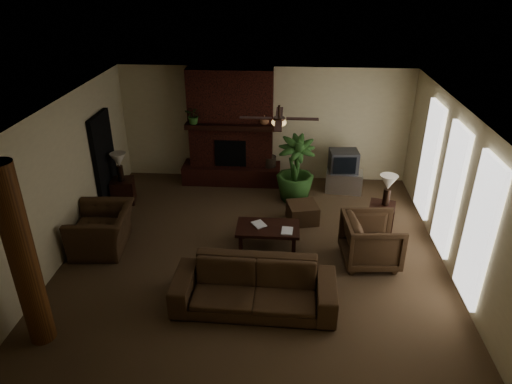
# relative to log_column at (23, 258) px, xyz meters

# --- Properties ---
(room_shell) EXTENTS (7.00, 7.00, 7.00)m
(room_shell) POSITION_rel_log_column_xyz_m (2.95, 2.40, 0.00)
(room_shell) COLOR brown
(room_shell) RESTS_ON ground
(fireplace) EXTENTS (2.40, 0.70, 2.80)m
(fireplace) POSITION_rel_log_column_xyz_m (2.15, 5.62, -0.24)
(fireplace) COLOR #451A12
(fireplace) RESTS_ON ground
(windows) EXTENTS (0.08, 3.65, 2.35)m
(windows) POSITION_rel_log_column_xyz_m (6.40, 2.60, -0.05)
(windows) COLOR white
(windows) RESTS_ON ground
(log_column) EXTENTS (0.36, 0.36, 2.80)m
(log_column) POSITION_rel_log_column_xyz_m (0.00, 0.00, 0.00)
(log_column) COLOR brown
(log_column) RESTS_ON ground
(doorway) EXTENTS (0.10, 1.00, 2.10)m
(doorway) POSITION_rel_log_column_xyz_m (-0.49, 4.20, -0.35)
(doorway) COLOR black
(doorway) RESTS_ON ground
(ceiling_fan) EXTENTS (1.35, 1.35, 0.37)m
(ceiling_fan) POSITION_rel_log_column_xyz_m (3.35, 2.70, 1.13)
(ceiling_fan) COLOR black
(ceiling_fan) RESTS_ON ceiling
(sofa) EXTENTS (2.58, 0.81, 1.00)m
(sofa) POSITION_rel_log_column_xyz_m (3.05, 0.91, -0.90)
(sofa) COLOR #432E1C
(sofa) RESTS_ON ground
(armchair_left) EXTENTS (0.90, 1.29, 1.07)m
(armchair_left) POSITION_rel_log_column_xyz_m (0.04, 2.41, -0.87)
(armchair_left) COLOR #432E1C
(armchair_left) RESTS_ON ground
(armchair_right) EXTENTS (0.99, 1.05, 1.00)m
(armchair_right) POSITION_rel_log_column_xyz_m (5.08, 2.27, -0.90)
(armchair_right) COLOR #432E1C
(armchair_right) RESTS_ON ground
(coffee_table) EXTENTS (1.20, 0.70, 0.43)m
(coffee_table) POSITION_rel_log_column_xyz_m (3.19, 2.67, -1.03)
(coffee_table) COLOR black
(coffee_table) RESTS_ON ground
(ottoman) EXTENTS (0.72, 0.72, 0.40)m
(ottoman) POSITION_rel_log_column_xyz_m (3.88, 3.69, -1.20)
(ottoman) COLOR #432E1C
(ottoman) RESTS_ON ground
(tv_stand) EXTENTS (0.90, 0.60, 0.50)m
(tv_stand) POSITION_rel_log_column_xyz_m (4.90, 5.22, -1.15)
(tv_stand) COLOR #B9B9BC
(tv_stand) RESTS_ON ground
(tv) EXTENTS (0.69, 0.58, 0.52)m
(tv) POSITION_rel_log_column_xyz_m (4.85, 5.22, -0.64)
(tv) COLOR #323235
(tv) RESTS_ON tv_stand
(floor_vase) EXTENTS (0.34, 0.34, 0.77)m
(floor_vase) POSITION_rel_log_column_xyz_m (3.08, 5.55, -0.97)
(floor_vase) COLOR black
(floor_vase) RESTS_ON ground
(floor_plant) EXTENTS (1.05, 1.62, 0.85)m
(floor_plant) POSITION_rel_log_column_xyz_m (3.71, 4.68, -0.97)
(floor_plant) COLOR #2A5020
(floor_plant) RESTS_ON ground
(side_table_left) EXTENTS (0.59, 0.59, 0.55)m
(side_table_left) POSITION_rel_log_column_xyz_m (-0.20, 4.29, -1.12)
(side_table_left) COLOR black
(side_table_left) RESTS_ON ground
(lamp_left) EXTENTS (0.45, 0.45, 0.65)m
(lamp_left) POSITION_rel_log_column_xyz_m (-0.20, 4.28, -0.40)
(lamp_left) COLOR black
(lamp_left) RESTS_ON side_table_left
(side_table_right) EXTENTS (0.61, 0.61, 0.55)m
(side_table_right) POSITION_rel_log_column_xyz_m (5.48, 3.50, -1.12)
(side_table_right) COLOR black
(side_table_right) RESTS_ON ground
(lamp_right) EXTENTS (0.46, 0.46, 0.65)m
(lamp_right) POSITION_rel_log_column_xyz_m (5.53, 3.50, -0.40)
(lamp_right) COLOR black
(lamp_right) RESTS_ON side_table_right
(mantel_plant) EXTENTS (0.50, 0.52, 0.33)m
(mantel_plant) POSITION_rel_log_column_xyz_m (1.32, 5.34, 0.32)
(mantel_plant) COLOR #2A5020
(mantel_plant) RESTS_ON fireplace
(mantel_vase) EXTENTS (0.22, 0.23, 0.22)m
(mantel_vase) POSITION_rel_log_column_xyz_m (2.96, 5.41, 0.27)
(mantel_vase) COLOR brown
(mantel_vase) RESTS_ON fireplace
(book_a) EXTENTS (0.20, 0.14, 0.29)m
(book_a) POSITION_rel_log_column_xyz_m (2.92, 2.67, -0.83)
(book_a) COLOR #999999
(book_a) RESTS_ON coffee_table
(book_b) EXTENTS (0.21, 0.04, 0.29)m
(book_b) POSITION_rel_log_column_xyz_m (3.45, 2.53, -0.82)
(book_b) COLOR #999999
(book_b) RESTS_ON coffee_table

